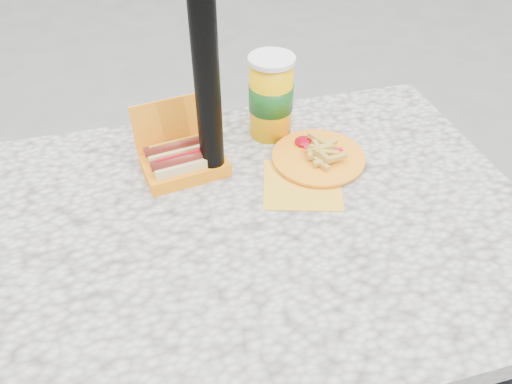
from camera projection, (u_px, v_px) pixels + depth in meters
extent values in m
cube|color=beige|center=(231.00, 232.00, 0.98)|extent=(1.20, 0.80, 0.05)
cylinder|color=black|center=(29.00, 287.00, 1.34)|extent=(0.07, 0.07, 0.70)
cylinder|color=black|center=(370.00, 219.00, 1.54)|extent=(0.07, 0.07, 0.70)
cylinder|color=black|center=(202.00, 12.00, 0.84)|extent=(0.05, 0.05, 2.20)
cube|color=orange|center=(185.00, 166.00, 1.07)|extent=(0.19, 0.14, 0.03)
cube|color=orange|center=(173.00, 123.00, 1.06)|extent=(0.17, 0.04, 0.11)
cube|color=beige|center=(188.00, 166.00, 1.04)|extent=(0.15, 0.06, 0.04)
cylinder|color=maroon|center=(187.00, 158.00, 1.02)|extent=(0.15, 0.04, 0.02)
cylinder|color=#9B000E|center=(186.00, 154.00, 1.02)|extent=(0.13, 0.03, 0.01)
cube|color=beige|center=(180.00, 153.00, 1.07)|extent=(0.15, 0.06, 0.04)
cylinder|color=maroon|center=(179.00, 144.00, 1.06)|extent=(0.15, 0.04, 0.02)
cylinder|color=#B67E11|center=(179.00, 140.00, 1.05)|extent=(0.13, 0.03, 0.01)
cube|color=gold|center=(302.00, 184.00, 1.04)|extent=(0.20, 0.20, 0.00)
cylinder|color=orange|center=(318.00, 158.00, 1.10)|extent=(0.20, 0.20, 0.01)
cylinder|color=orange|center=(318.00, 156.00, 1.10)|extent=(0.21, 0.21, 0.01)
cube|color=#BB8F33|center=(317.00, 147.00, 1.09)|extent=(0.01, 0.05, 0.01)
cube|color=#BB8F33|center=(328.00, 145.00, 1.09)|extent=(0.05, 0.03, 0.01)
cube|color=#BB8F33|center=(318.00, 151.00, 1.09)|extent=(0.05, 0.01, 0.01)
cube|color=#BB8F33|center=(324.00, 162.00, 1.07)|extent=(0.05, 0.02, 0.01)
cube|color=#BB8F33|center=(336.00, 158.00, 1.06)|extent=(0.05, 0.02, 0.01)
cube|color=#BB8F33|center=(327.00, 153.00, 1.07)|extent=(0.05, 0.03, 0.01)
cube|color=#BB8F33|center=(322.00, 154.00, 1.07)|extent=(0.02, 0.05, 0.01)
cube|color=#BB8F33|center=(317.00, 140.00, 1.11)|extent=(0.03, 0.05, 0.01)
cube|color=#BB8F33|center=(320.00, 148.00, 1.09)|extent=(0.05, 0.03, 0.01)
cube|color=#BB8F33|center=(322.00, 151.00, 1.09)|extent=(0.04, 0.04, 0.01)
cube|color=#BB8F33|center=(319.00, 154.00, 1.09)|extent=(0.05, 0.02, 0.01)
cube|color=#BB8F33|center=(317.00, 151.00, 1.10)|extent=(0.04, 0.05, 0.01)
cube|color=#BB8F33|center=(319.00, 151.00, 1.09)|extent=(0.05, 0.01, 0.01)
cube|color=#BB8F33|center=(323.00, 149.00, 1.08)|extent=(0.05, 0.02, 0.01)
cube|color=#BB8F33|center=(321.00, 163.00, 1.07)|extent=(0.03, 0.05, 0.01)
cube|color=#BB8F33|center=(319.00, 150.00, 1.08)|extent=(0.04, 0.05, 0.01)
cube|color=#BB8F33|center=(313.00, 151.00, 1.09)|extent=(0.04, 0.05, 0.01)
ellipsoid|color=#9B000E|center=(304.00, 141.00, 1.13)|extent=(0.04, 0.04, 0.01)
cube|color=red|center=(323.00, 149.00, 1.09)|extent=(0.08, 0.04, 0.00)
cylinder|color=#FFB600|center=(271.00, 99.00, 1.13)|extent=(0.10, 0.10, 0.18)
cylinder|color=#154F17|center=(271.00, 97.00, 1.13)|extent=(0.10, 0.10, 0.06)
cylinder|color=white|center=(272.00, 59.00, 1.07)|extent=(0.10, 0.10, 0.01)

